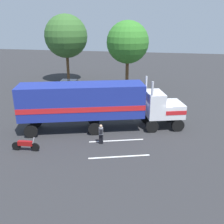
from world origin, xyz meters
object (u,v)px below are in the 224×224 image
at_px(tree_left, 128,42).
at_px(tree_center, 66,36).
at_px(parked_car, 68,86).
at_px(semi_truck, 95,102).
at_px(motorcycle, 26,145).
at_px(person_bystander, 101,133).

bearing_deg(tree_left, tree_center, 160.49).
distance_m(parked_car, tree_center, 8.92).
distance_m(semi_truck, parked_car, 13.93).
xyz_separation_m(motorcycle, tree_center, (-5.40, 22.66, 6.51)).
relative_size(motorcycle, tree_left, 0.23).
relative_size(tree_left, tree_center, 0.91).
distance_m(person_bystander, parked_car, 16.66).
distance_m(parked_car, motorcycle, 16.94).
height_order(person_bystander, tree_left, tree_left).
bearing_deg(tree_left, parked_car, -162.71).
bearing_deg(semi_truck, motorcycle, -129.96).
bearing_deg(tree_center, person_bystander, -62.59).
bearing_deg(person_bystander, motorcycle, -156.93).
bearing_deg(parked_car, tree_left, 17.29).
height_order(person_bystander, tree_center, tree_center).
xyz_separation_m(parked_car, motorcycle, (3.13, -16.64, -0.33)).
distance_m(motorcycle, tree_left, 20.55).
bearing_deg(tree_center, parked_car, -69.35).
xyz_separation_m(semi_truck, parked_car, (-7.17, 11.82, -1.72)).
bearing_deg(person_bystander, parked_car, 120.01).
distance_m(semi_truck, tree_center, 20.67).
relative_size(semi_truck, parked_car, 3.11).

